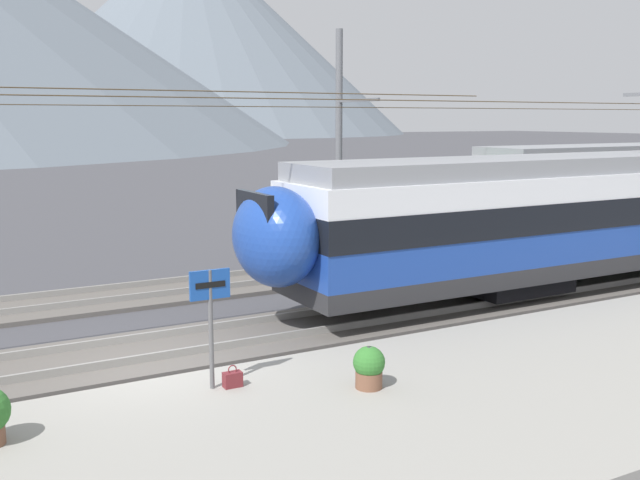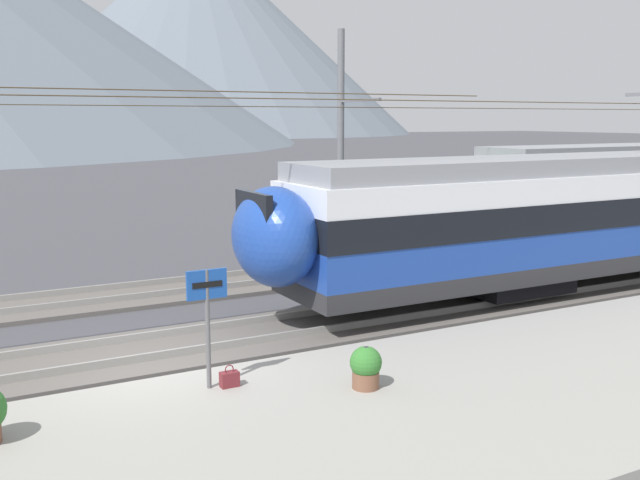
# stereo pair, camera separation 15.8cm
# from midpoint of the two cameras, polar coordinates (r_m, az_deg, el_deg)

# --- Properties ---
(ground_plane) EXTENTS (400.00, 400.00, 0.00)m
(ground_plane) POSITION_cam_midpoint_polar(r_m,az_deg,el_deg) (14.48, -12.58, -10.44)
(ground_plane) COLOR #424247
(platform_slab) EXTENTS (120.00, 6.45, 0.32)m
(platform_slab) POSITION_cam_midpoint_polar(r_m,az_deg,el_deg) (10.85, -6.42, -16.38)
(platform_slab) COLOR gray
(platform_slab) RESTS_ON ground
(track_near) EXTENTS (120.00, 3.00, 0.28)m
(track_near) POSITION_cam_midpoint_polar(r_m,az_deg,el_deg) (15.74, -14.00, -8.61)
(track_near) COLOR #5B5651
(track_near) RESTS_ON ground
(track_far) EXTENTS (120.00, 3.00, 0.28)m
(track_far) POSITION_cam_midpoint_polar(r_m,az_deg,el_deg) (20.56, -17.60, -4.50)
(track_far) COLOR #5B5651
(track_far) RESTS_ON ground
(catenary_mast_far_side) EXTENTS (44.53, 2.61, 7.85)m
(catenary_mast_far_side) POSITION_cam_midpoint_polar(r_m,az_deg,el_deg) (25.28, 2.01, 7.64)
(catenary_mast_far_side) COLOR slate
(catenary_mast_far_side) RESTS_ON ground
(platform_sign) EXTENTS (0.70, 0.08, 2.07)m
(platform_sign) POSITION_cam_midpoint_polar(r_m,az_deg,el_deg) (12.44, -8.43, -4.77)
(platform_sign) COLOR #59595B
(platform_sign) RESTS_ON platform_slab
(handbag_near_sign) EXTENTS (0.32, 0.18, 0.39)m
(handbag_near_sign) POSITION_cam_midpoint_polar(r_m,az_deg,el_deg) (12.85, -6.71, -10.70)
(handbag_near_sign) COLOR maroon
(handbag_near_sign) RESTS_ON platform_slab
(potted_plant_by_shelter) EXTENTS (0.55, 0.55, 0.73)m
(potted_plant_by_shelter) POSITION_cam_midpoint_polar(r_m,az_deg,el_deg) (12.65, 3.95, -9.75)
(potted_plant_by_shelter) COLOR brown
(potted_plant_by_shelter) RESTS_ON platform_slab
(mountain_central_peak) EXTENTS (132.44, 132.44, 61.48)m
(mountain_central_peak) POSITION_cam_midpoint_polar(r_m,az_deg,el_deg) (237.46, -9.60, 15.61)
(mountain_central_peak) COLOR slate
(mountain_central_peak) RESTS_ON ground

